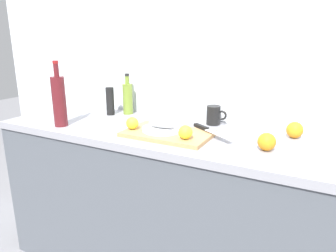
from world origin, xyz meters
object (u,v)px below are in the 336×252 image
object	(u,v)px
lemon_0	(185,132)
orange_0	(267,142)
olive_oil_bottle	(128,98)
fish_fillet	(162,124)
white_plate	(162,129)
wine_bottle	(59,100)
coffee_mug_0	(214,115)
chef_knife	(207,129)
cutting_board	(168,134)
pepper_mill	(110,101)

from	to	relation	value
lemon_0	orange_0	distance (m)	0.37
olive_oil_bottle	lemon_0	bearing A→B (deg)	-32.43
orange_0	fish_fillet	bearing A→B (deg)	-179.92
lemon_0	orange_0	size ratio (longest dim) A/B	0.84
white_plate	olive_oil_bottle	bearing A→B (deg)	144.59
olive_oil_bottle	wine_bottle	size ratio (longest dim) A/B	0.72
lemon_0	coffee_mug_0	bearing A→B (deg)	88.75
chef_knife	orange_0	size ratio (longest dim) A/B	3.23
cutting_board	coffee_mug_0	distance (m)	0.34
white_plate	olive_oil_bottle	world-z (taller)	olive_oil_bottle
olive_oil_bottle	pepper_mill	world-z (taller)	olive_oil_bottle
pepper_mill	cutting_board	bearing A→B (deg)	-22.82
pepper_mill	olive_oil_bottle	bearing A→B (deg)	40.16
cutting_board	fish_fillet	xyz separation A→B (m)	(-0.04, 0.00, 0.04)
olive_oil_bottle	pepper_mill	bearing A→B (deg)	-139.84
olive_oil_bottle	coffee_mug_0	size ratio (longest dim) A/B	2.21
chef_knife	orange_0	world-z (taller)	orange_0
cutting_board	chef_knife	distance (m)	0.20
fish_fillet	pepper_mill	xyz separation A→B (m)	(-0.50, 0.22, 0.04)
olive_oil_bottle	orange_0	size ratio (longest dim) A/B	3.27
orange_0	pepper_mill	xyz separation A→B (m)	(-1.03, 0.22, 0.05)
cutting_board	chef_knife	bearing A→B (deg)	29.85
coffee_mug_0	wine_bottle	bearing A→B (deg)	-150.75
cutting_board	chef_knife	xyz separation A→B (m)	(0.17, 0.10, 0.02)
lemon_0	orange_0	world-z (taller)	lemon_0
white_plate	pepper_mill	distance (m)	0.55
wine_bottle	orange_0	world-z (taller)	wine_bottle
olive_oil_bottle	orange_0	bearing A→B (deg)	-17.43
orange_0	pepper_mill	world-z (taller)	pepper_mill
chef_knife	wine_bottle	bearing A→B (deg)	-132.27
lemon_0	olive_oil_bottle	bearing A→B (deg)	147.57
cutting_board	chef_knife	world-z (taller)	chef_knife
wine_bottle	cutting_board	bearing A→B (deg)	10.62
fish_fillet	wine_bottle	size ratio (longest dim) A/B	0.43
chef_knife	coffee_mug_0	distance (m)	0.21
coffee_mug_0	orange_0	xyz separation A→B (m)	(0.35, -0.30, -0.01)
cutting_board	fish_fillet	world-z (taller)	fish_fillet
white_plate	lemon_0	xyz separation A→B (m)	(0.16, -0.07, 0.03)
olive_oil_bottle	white_plate	bearing A→B (deg)	-35.41
lemon_0	coffee_mug_0	world-z (taller)	coffee_mug_0
chef_knife	cutting_board	bearing A→B (deg)	-117.64
wine_bottle	coffee_mug_0	distance (m)	0.87
fish_fillet	chef_knife	size ratio (longest dim) A/B	0.60
fish_fillet	coffee_mug_0	xyz separation A→B (m)	(0.17, 0.30, 0.00)
lemon_0	pepper_mill	world-z (taller)	pepper_mill
lemon_0	orange_0	xyz separation A→B (m)	(0.36, 0.07, -0.01)
cutting_board	lemon_0	xyz separation A→B (m)	(0.13, -0.07, 0.04)
chef_knife	olive_oil_bottle	distance (m)	0.66
wine_bottle	orange_0	xyz separation A→B (m)	(1.11, 0.12, -0.11)
olive_oil_bottle	coffee_mug_0	bearing A→B (deg)	0.78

